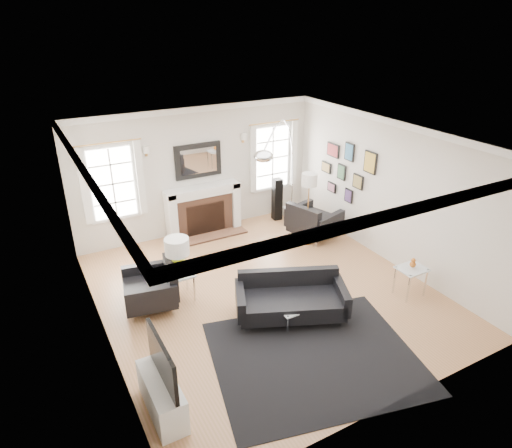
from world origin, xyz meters
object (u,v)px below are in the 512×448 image
fireplace (204,210)px  arc_floor_lamp (280,174)px  sofa (290,299)px  armchair_right (312,222)px  gourd_lamp (178,254)px  armchair_left (153,288)px  coffee_table (295,300)px

fireplace → arc_floor_lamp: 1.90m
fireplace → sofa: fireplace is taller
armchair_right → gourd_lamp: gourd_lamp is taller
fireplace → armchair_left: (-1.86, -2.24, -0.18)m
armchair_right → arc_floor_lamp: arc_floor_lamp is taller
coffee_table → gourd_lamp: 2.09m
fireplace → arc_floor_lamp: size_ratio=0.64×
sofa → armchair_left: 2.30m
fireplace → sofa: size_ratio=0.87×
fireplace → armchair_left: 2.91m
fireplace → arc_floor_lamp: arc_floor_lamp is taller
fireplace → coffee_table: 3.63m
sofa → arc_floor_lamp: (1.39, 2.68, 1.12)m
sofa → arc_floor_lamp: size_ratio=0.73×
armchair_left → gourd_lamp: 0.71m
sofa → armchair_right: (1.96, 2.20, 0.06)m
armchair_left → coffee_table: armchair_left is taller
coffee_table → arc_floor_lamp: arc_floor_lamp is taller
coffee_table → arc_floor_lamp: (1.35, 2.75, 1.13)m
sofa → gourd_lamp: gourd_lamp is taller
armchair_right → fireplace: bearing=145.8°
gourd_lamp → coffee_table: bearing=-43.7°
sofa → armchair_left: bearing=145.2°
gourd_lamp → arc_floor_lamp: (2.81, 1.35, 0.55)m
fireplace → coffee_table: bearing=-88.9°
arc_floor_lamp → sofa: bearing=-117.5°
arc_floor_lamp → fireplace: bearing=148.4°
coffee_table → armchair_right: bearing=49.6°
fireplace → arc_floor_lamp: bearing=-31.6°
armchair_left → gourd_lamp: (0.47, 0.01, 0.53)m
armchair_right → arc_floor_lamp: size_ratio=0.46×
sofa → coffee_table: (0.04, -0.07, -0.00)m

